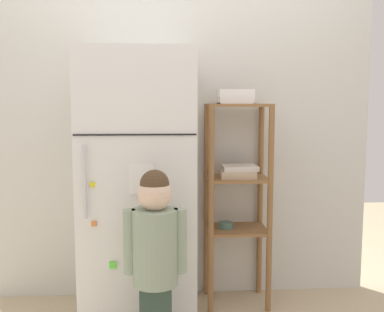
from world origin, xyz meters
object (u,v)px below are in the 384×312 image
Objects in this scene: refrigerator at (139,187)px; pantry_shelf_unit at (237,187)px; child_standing at (155,246)px; fruit_bin at (236,98)px.

refrigerator is 1.24× the size of pantry_shelf_unit.
child_standing is 0.83m from pantry_shelf_unit.
child_standing is at bearing -128.03° from fruit_bin.
child_standing is (0.10, -0.50, -0.21)m from refrigerator.
pantry_shelf_unit is at bearing 12.55° from refrigerator.
child_standing is at bearing -128.97° from pantry_shelf_unit.
fruit_bin is at bearing 51.97° from child_standing.
refrigerator is 1.64× the size of child_standing.
fruit_bin reaches higher than child_standing.
pantry_shelf_unit is 0.56m from fruit_bin.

